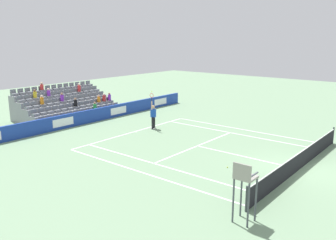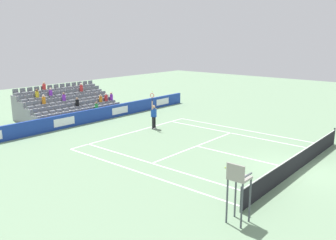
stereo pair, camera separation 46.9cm
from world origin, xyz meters
The scene contains 15 objects.
ground_plane centered at (0.00, 0.00, 0.00)m, with size 80.00×80.00×0.00m, color gray.
line_baseline centered at (0.00, -11.89, 0.00)m, with size 10.97×0.10×0.01m, color white.
line_service centered at (0.00, -6.40, 0.00)m, with size 8.23×0.10×0.01m, color white.
line_centre_service centered at (0.00, -3.20, 0.00)m, with size 0.10×6.40×0.01m, color white.
line_singles_sideline_left centered at (4.12, -5.95, 0.00)m, with size 0.10×11.89×0.01m, color white.
line_singles_sideline_right centered at (-4.12, -5.95, 0.00)m, with size 0.10×11.89×0.01m, color white.
line_doubles_sideline_left centered at (5.49, -5.95, 0.00)m, with size 0.10×11.89×0.01m, color white.
line_doubles_sideline_right centered at (-5.49, -5.95, 0.00)m, with size 0.10×11.89×0.01m, color white.
line_centre_mark centered at (0.00, -11.79, 0.00)m, with size 0.10×0.20×0.01m, color white.
sponsor_barrier centered at (0.00, -16.61, 0.52)m, with size 22.23×0.22×1.04m.
tennis_net centered at (0.00, 0.00, 0.49)m, with size 11.97×0.10×1.07m.
tennis_player centered at (-1.46, -11.37, 0.99)m, with size 0.54×0.41×2.85m.
umpire_chair centered at (6.76, 0.28, 1.52)m, with size 0.70×0.70×2.34m.
stadium_stand centered at (0.00, -20.18, 0.82)m, with size 8.06×4.75×2.94m.
loose_tennis_ball centered at (2.18, -3.00, 0.03)m, with size 0.07×0.07×0.07m, color #D1E533.
Camera 2 is at (17.47, 6.07, 6.65)m, focal length 38.20 mm.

